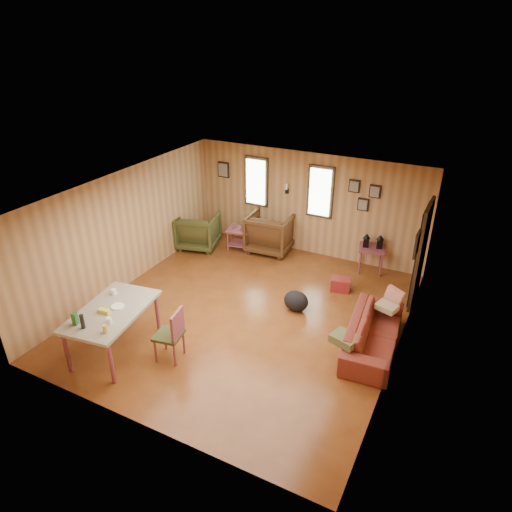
% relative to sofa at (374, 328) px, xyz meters
% --- Properties ---
extents(room, '(5.54, 6.04, 2.44)m').
position_rel_sofa_xyz_m(room, '(-2.19, 0.17, 0.82)').
color(room, brown).
rests_on(room, ground).
extents(sofa, '(0.74, 2.02, 0.77)m').
position_rel_sofa_xyz_m(sofa, '(0.00, 0.00, 0.00)').
color(sofa, maroon).
rests_on(sofa, ground).
extents(recliner_brown, '(1.07, 1.01, 1.03)m').
position_rel_sofa_xyz_m(recliner_brown, '(-3.12, 2.55, 0.13)').
color(recliner_brown, '#4A2D16').
rests_on(recliner_brown, ground).
extents(recliner_green, '(1.10, 1.05, 0.94)m').
position_rel_sofa_xyz_m(recliner_green, '(-4.76, 1.93, 0.08)').
color(recliner_green, '#3C411D').
rests_on(recliner_green, ground).
extents(end_table, '(0.61, 0.57, 0.67)m').
position_rel_sofa_xyz_m(end_table, '(-3.81, 2.23, -0.01)').
color(end_table, '#92414F').
rests_on(end_table, ground).
extents(side_table, '(0.67, 0.67, 0.88)m').
position_rel_sofa_xyz_m(side_table, '(-0.72, 2.64, 0.22)').
color(side_table, '#92414F').
rests_on(side_table, ground).
extents(cooler, '(0.44, 0.35, 0.27)m').
position_rel_sofa_xyz_m(cooler, '(-1.05, 1.53, -0.25)').
color(cooler, maroon).
rests_on(cooler, ground).
extents(backpack, '(0.53, 0.43, 0.41)m').
position_rel_sofa_xyz_m(backpack, '(-1.58, 0.44, -0.18)').
color(backpack, black).
rests_on(backpack, ground).
extents(sofa_pillows, '(0.87, 1.80, 0.37)m').
position_rel_sofa_xyz_m(sofa_pillows, '(-0.11, 0.05, 0.12)').
color(sofa_pillows, '#4D552F').
rests_on(sofa_pillows, sofa).
extents(dining_table, '(1.17, 1.70, 1.04)m').
position_rel_sofa_xyz_m(dining_table, '(-3.79, -2.04, 0.35)').
color(dining_table, gray).
rests_on(dining_table, ground).
extents(dining_chair, '(0.48, 0.48, 0.93)m').
position_rel_sofa_xyz_m(dining_chair, '(-2.81, -1.76, 0.13)').
color(dining_chair, '#3C411D').
rests_on(dining_chair, ground).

